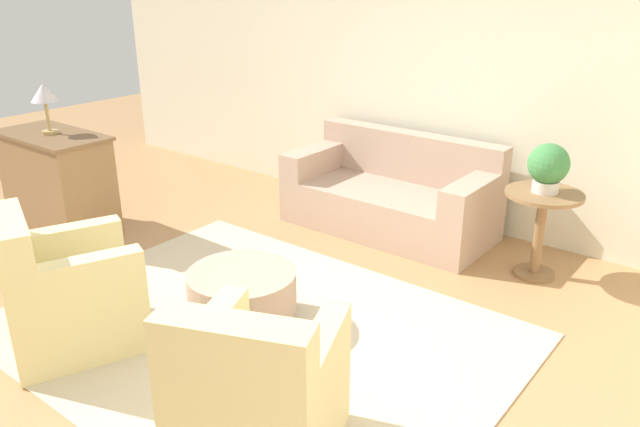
# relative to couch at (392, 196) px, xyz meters

# --- Properties ---
(ground_plane) EXTENTS (16.00, 16.00, 0.00)m
(ground_plane) POSITION_rel_couch_xyz_m (0.26, -2.19, -0.32)
(ground_plane) COLOR #AD7F51
(wall_back) EXTENTS (9.38, 0.12, 2.80)m
(wall_back) POSITION_rel_couch_xyz_m (0.26, 0.56, 1.08)
(wall_back) COLOR beige
(wall_back) RESTS_ON ground_plane
(rug) EXTENTS (3.38, 2.56, 0.01)m
(rug) POSITION_rel_couch_xyz_m (0.26, -2.19, -0.32)
(rug) COLOR beige
(rug) RESTS_ON ground_plane
(couch) EXTENTS (1.94, 0.91, 0.88)m
(couch) POSITION_rel_couch_xyz_m (0.00, 0.00, 0.00)
(couch) COLOR tan
(couch) RESTS_ON ground_plane
(armchair_left) EXTENTS (0.96, 1.01, 0.95)m
(armchair_left) POSITION_rel_couch_xyz_m (-0.59, -3.03, 0.05)
(armchair_left) COLOR beige
(armchair_left) RESTS_ON rug
(armchair_right) EXTENTS (0.96, 1.01, 0.95)m
(armchair_right) POSITION_rel_couch_xyz_m (1.12, -3.03, 0.05)
(armchair_right) COLOR beige
(armchair_right) RESTS_ON rug
(ottoman_table) EXTENTS (0.75, 0.75, 0.39)m
(ottoman_table) POSITION_rel_couch_xyz_m (0.12, -2.13, -0.06)
(ottoman_table) COLOR tan
(ottoman_table) RESTS_ON rug
(side_table) EXTENTS (0.60, 0.60, 0.71)m
(side_table) POSITION_rel_couch_xyz_m (1.46, -0.13, 0.17)
(side_table) COLOR olive
(side_table) RESTS_ON ground_plane
(dresser) EXTENTS (1.14, 0.58, 0.95)m
(dresser) POSITION_rel_couch_xyz_m (-2.42, -1.97, 0.17)
(dresser) COLOR olive
(dresser) RESTS_ON ground_plane
(potted_plant_on_side_table) EXTENTS (0.31, 0.31, 0.39)m
(potted_plant_on_side_table) POSITION_rel_couch_xyz_m (1.46, -0.13, 0.60)
(potted_plant_on_side_table) COLOR beige
(potted_plant_on_side_table) RESTS_ON side_table
(table_lamp) EXTENTS (0.24, 0.24, 0.45)m
(table_lamp) POSITION_rel_couch_xyz_m (-2.42, -1.97, 0.97)
(table_lamp) COLOR tan
(table_lamp) RESTS_ON dresser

